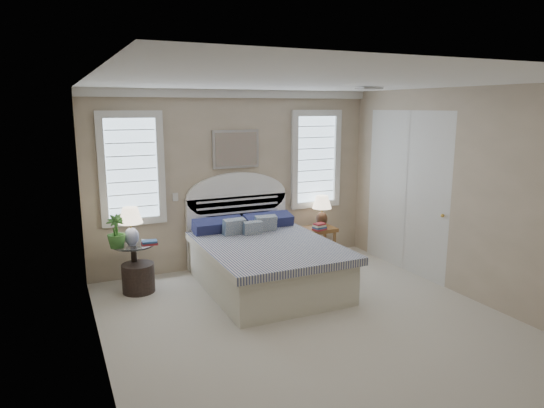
{
  "coord_description": "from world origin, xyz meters",
  "views": [
    {
      "loc": [
        -2.58,
        -4.45,
        2.45
      ],
      "look_at": [
        -0.07,
        1.0,
        1.24
      ],
      "focal_mm": 32.0,
      "sensor_mm": 36.0,
      "label": 1
    }
  ],
  "objects_px": {
    "floor_pot": "(138,278)",
    "lamp_right": "(322,207)",
    "lamp_left": "(131,222)",
    "bed": "(263,258)",
    "nightstand_right": "(319,236)",
    "side_table_left": "(134,262)"
  },
  "relations": [
    {
      "from": "bed",
      "to": "lamp_right",
      "type": "xyz_separation_m",
      "value": [
        1.39,
        0.77,
        0.46
      ]
    },
    {
      "from": "nightstand_right",
      "to": "lamp_right",
      "type": "bearing_deg",
      "value": 41.41
    },
    {
      "from": "bed",
      "to": "side_table_left",
      "type": "bearing_deg",
      "value": 160.26
    },
    {
      "from": "lamp_right",
      "to": "nightstand_right",
      "type": "bearing_deg",
      "value": -138.59
    },
    {
      "from": "lamp_right",
      "to": "floor_pot",
      "type": "bearing_deg",
      "value": -173.97
    },
    {
      "from": "floor_pot",
      "to": "lamp_right",
      "type": "distance_m",
      "value": 3.11
    },
    {
      "from": "side_table_left",
      "to": "floor_pot",
      "type": "height_order",
      "value": "side_table_left"
    },
    {
      "from": "side_table_left",
      "to": "nightstand_right",
      "type": "height_order",
      "value": "side_table_left"
    },
    {
      "from": "side_table_left",
      "to": "floor_pot",
      "type": "distance_m",
      "value": 0.24
    },
    {
      "from": "lamp_left",
      "to": "nightstand_right",
      "type": "bearing_deg",
      "value": 2.4
    },
    {
      "from": "lamp_left",
      "to": "lamp_right",
      "type": "bearing_deg",
      "value": 3.82
    },
    {
      "from": "side_table_left",
      "to": "floor_pot",
      "type": "xyz_separation_m",
      "value": [
        0.02,
        -0.14,
        -0.19
      ]
    },
    {
      "from": "side_table_left",
      "to": "nightstand_right",
      "type": "xyz_separation_m",
      "value": [
        2.95,
        0.1,
        -0.0
      ]
    },
    {
      "from": "side_table_left",
      "to": "lamp_left",
      "type": "xyz_separation_m",
      "value": [
        -0.02,
        -0.02,
        0.56
      ]
    },
    {
      "from": "bed",
      "to": "side_table_left",
      "type": "height_order",
      "value": "bed"
    },
    {
      "from": "bed",
      "to": "floor_pot",
      "type": "xyz_separation_m",
      "value": [
        -1.63,
        0.45,
        -0.19
      ]
    },
    {
      "from": "floor_pot",
      "to": "lamp_right",
      "type": "height_order",
      "value": "lamp_right"
    },
    {
      "from": "nightstand_right",
      "to": "lamp_left",
      "type": "xyz_separation_m",
      "value": [
        -2.97,
        -0.12,
        0.56
      ]
    },
    {
      "from": "floor_pot",
      "to": "lamp_right",
      "type": "bearing_deg",
      "value": 6.03
    },
    {
      "from": "lamp_left",
      "to": "lamp_right",
      "type": "xyz_separation_m",
      "value": [
        3.06,
        0.2,
        -0.11
      ]
    },
    {
      "from": "floor_pot",
      "to": "lamp_left",
      "type": "xyz_separation_m",
      "value": [
        -0.04,
        0.11,
        0.75
      ]
    },
    {
      "from": "nightstand_right",
      "to": "floor_pot",
      "type": "distance_m",
      "value": 2.95
    }
  ]
}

